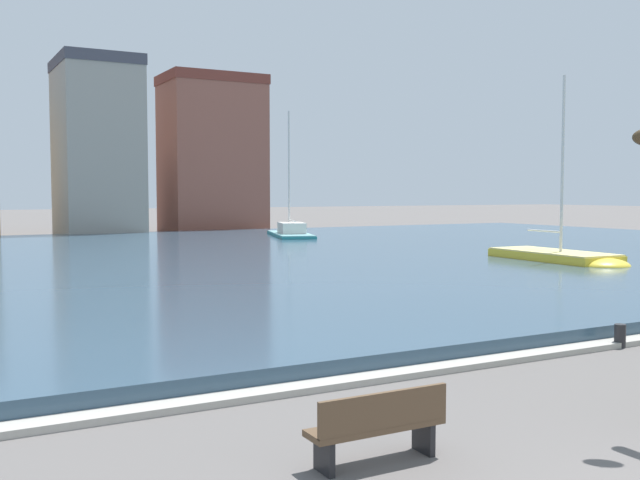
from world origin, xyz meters
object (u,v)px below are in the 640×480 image
object	(u,v)px
mooring_bollard	(620,336)
sailboat_teal	(289,235)
sailboat_yellow	(563,260)
park_bench	(379,425)

from	to	relation	value
mooring_bollard	sailboat_teal	bearing A→B (deg)	75.56
sailboat_yellow	sailboat_teal	size ratio (longest dim) A/B	0.94
sailboat_teal	park_bench	distance (m)	40.64
mooring_bollard	park_bench	size ratio (longest dim) A/B	0.28
park_bench	sailboat_teal	bearing A→B (deg)	65.42
sailboat_yellow	park_bench	distance (m)	24.30
mooring_bollard	park_bench	bearing A→B (deg)	-158.74
sailboat_yellow	park_bench	world-z (taller)	sailboat_yellow
mooring_bollard	park_bench	distance (m)	8.82
sailboat_teal	park_bench	world-z (taller)	sailboat_teal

